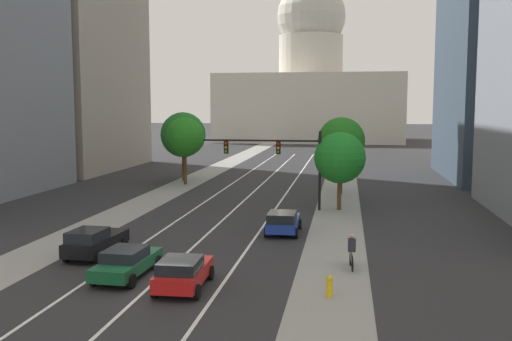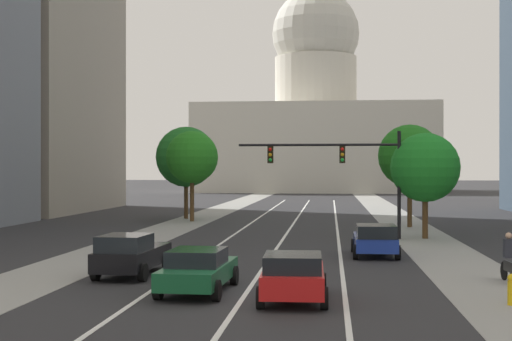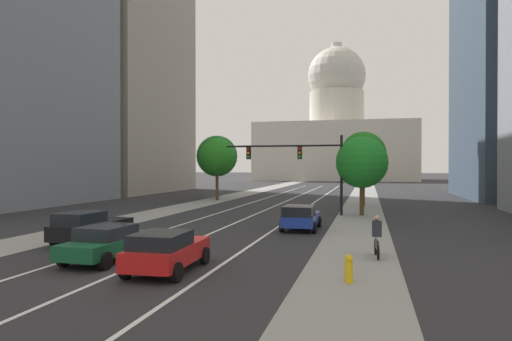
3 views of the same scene
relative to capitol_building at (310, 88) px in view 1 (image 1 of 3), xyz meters
The scene contains 19 objects.
ground_plane 70.05m from the capitol_building, 90.00° to the right, with size 400.00×400.00×0.00m, color #2B2B2D.
sidewalk_left 75.39m from the capitol_building, 96.04° to the right, with size 3.41×130.00×0.01m, color gray.
sidewalk_right 75.39m from the capitol_building, 83.96° to the right, with size 3.41×130.00×0.01m, color gray.
lane_stripe_left 84.92m from the capitol_building, 92.09° to the right, with size 0.16×90.00×0.01m, color white.
lane_stripe_center 84.87m from the capitol_building, 90.00° to the right, with size 0.16×90.00×0.01m, color white.
lane_stripe_right 84.92m from the capitol_building, 87.91° to the right, with size 0.16×90.00×0.01m, color white.
office_tower_far_left 72.43m from the capitol_building, 114.69° to the right, with size 22.46×22.34×38.90m.
capitol_building is the anchor object (origin of this frame).
car_green 109.36m from the capitol_building, 90.81° to the right, with size 2.13×4.65×1.38m.
car_red 110.68m from the capitol_building, 89.20° to the right, with size 2.08×4.09×1.45m.
car_black 106.18m from the capitol_building, 92.50° to the right, with size 2.10×4.61×1.56m.
car_blue 99.40m from the capitol_building, 87.33° to the right, with size 2.02×4.08×1.47m.
traffic_signal_mast 90.59m from the capitol_building, 87.84° to the right, with size 9.08×0.39×6.02m.
fire_hydrant 110.97m from the capitol_building, 85.95° to the right, with size 0.26×0.35×0.91m.
cyclist 106.70m from the capitol_building, 85.29° to the right, with size 0.38×1.70×1.72m.
street_tree_near_right 90.44m from the capitol_building, 84.96° to the right, with size 3.88×3.88×5.93m.
street_tree_near_left 75.50m from the capitol_building, 96.63° to the right, with size 4.75×4.75×7.25m.
street_tree_far_right 82.22m from the capitol_building, 84.45° to the right, with size 4.22×4.22×6.90m.
street_tree_mid_left 78.37m from the capitol_building, 95.61° to the right, with size 3.91×3.91×6.76m.
Camera 1 is at (8.38, -24.30, 7.84)m, focal length 40.30 mm.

